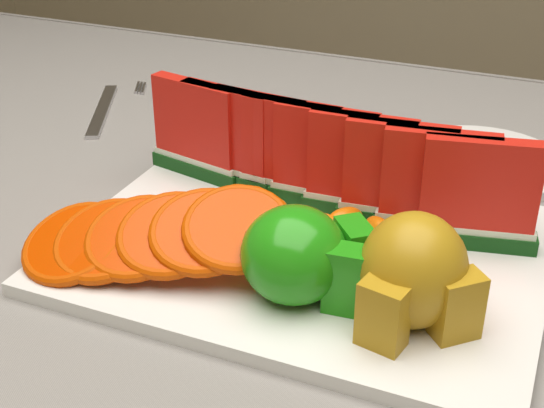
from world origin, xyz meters
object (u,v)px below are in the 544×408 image
at_px(pear_cluster, 414,275).
at_px(apple_cluster, 304,257).
at_px(fork, 106,108).
at_px(platter, 305,250).
at_px(side_plate, 481,162).

bearing_deg(pear_cluster, apple_cluster, -179.83).
relative_size(apple_cluster, fork, 0.64).
bearing_deg(pear_cluster, fork, 147.85).
relative_size(platter, side_plate, 1.68).
xyz_separation_m(pear_cluster, fork, (-0.46, 0.29, -0.05)).
bearing_deg(fork, side_plate, 2.25).
bearing_deg(side_plate, platter, -114.58).
bearing_deg(fork, pear_cluster, -32.15).
bearing_deg(platter, apple_cluster, -70.77).
relative_size(side_plate, fork, 1.27).
distance_m(pear_cluster, side_plate, 0.31).
distance_m(platter, side_plate, 0.26).
distance_m(platter, pear_cluster, 0.13).
distance_m(apple_cluster, pear_cluster, 0.08).
relative_size(apple_cluster, side_plate, 0.50).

